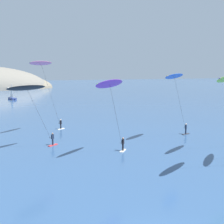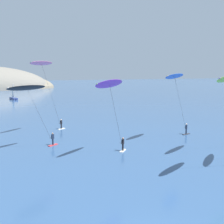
% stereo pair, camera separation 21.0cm
% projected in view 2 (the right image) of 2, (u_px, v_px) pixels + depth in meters
% --- Properties ---
extents(sailboat_far, '(2.53, 5.95, 5.70)m').
position_uv_depth(sailboat_far, '(14.00, 98.00, 96.68)').
color(sailboat_far, navy).
rests_on(sailboat_far, ground).
extents(kitesurfer_blue, '(7.55, 4.74, 9.47)m').
position_uv_depth(kitesurfer_blue, '(176.00, 81.00, 38.67)').
color(kitesurfer_blue, '#2D2D33').
rests_on(kitesurfer_blue, ground).
extents(kitesurfer_purple, '(5.65, 4.45, 8.89)m').
position_uv_depth(kitesurfer_purple, '(111.00, 89.00, 30.87)').
color(kitesurfer_purple, silver).
rests_on(kitesurfer_purple, ground).
extents(kitesurfer_pink, '(6.40, 5.49, 11.28)m').
position_uv_depth(kitesurfer_pink, '(44.00, 70.00, 42.45)').
color(kitesurfer_pink, silver).
rests_on(kitesurfer_pink, ground).
extents(kitesurfer_black, '(6.56, 4.08, 8.16)m').
position_uv_depth(kitesurfer_black, '(29.00, 93.00, 33.41)').
color(kitesurfer_black, red).
rests_on(kitesurfer_black, ground).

